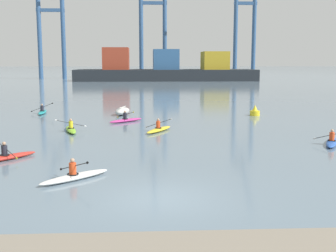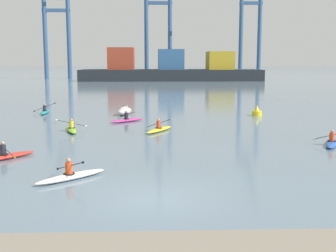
# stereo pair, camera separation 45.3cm
# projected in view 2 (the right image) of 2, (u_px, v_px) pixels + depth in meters

# --- Properties ---
(ground_plane) EXTENTS (800.00, 800.00, 0.00)m
(ground_plane) POSITION_uv_depth(u_px,v_px,m) (155.00, 198.00, 16.03)
(ground_plane) COLOR slate
(container_barge) EXTENTS (46.01, 11.24, 8.35)m
(container_barge) POSITION_uv_depth(u_px,v_px,m) (170.00, 70.00, 111.69)
(container_barge) COLOR #1E2328
(container_barge) RESTS_ON ground
(gantry_crane_west) EXTENTS (7.72, 16.95, 30.73)m
(gantry_crane_west) POSITION_uv_depth(u_px,v_px,m) (56.00, 23.00, 120.09)
(gantry_crane_west) COLOR #335684
(gantry_crane_west) RESTS_ON ground
(gantry_crane_west_mid) EXTENTS (7.94, 17.48, 36.86)m
(gantry_crane_west_mid) POSITION_uv_depth(u_px,v_px,m) (158.00, 17.00, 123.05)
(gantry_crane_west_mid) COLOR #335684
(gantry_crane_west_mid) RESTS_ON ground
(gantry_crane_east_mid) EXTENTS (6.66, 18.92, 37.30)m
(gantry_crane_east_mid) POSITION_uv_depth(u_px,v_px,m) (251.00, 17.00, 125.53)
(gantry_crane_east_mid) COLOR #335684
(gantry_crane_east_mid) RESTS_ON ground
(capsized_dinghy) EXTENTS (1.75, 2.80, 0.76)m
(capsized_dinghy) POSITION_uv_depth(u_px,v_px,m) (124.00, 111.00, 40.81)
(capsized_dinghy) COLOR beige
(capsized_dinghy) RESTS_ON ground
(channel_buoy) EXTENTS (0.90, 0.90, 1.00)m
(channel_buoy) POSITION_uv_depth(u_px,v_px,m) (257.00, 112.00, 40.14)
(channel_buoy) COLOR yellow
(channel_buoy) RESTS_ON ground
(kayak_lime) EXTENTS (2.16, 3.44, 0.95)m
(kayak_lime) POSITION_uv_depth(u_px,v_px,m) (71.00, 129.00, 31.23)
(kayak_lime) COLOR #7ABC2D
(kayak_lime) RESTS_ON ground
(kayak_yellow) EXTENTS (2.21, 3.25, 1.04)m
(kayak_yellow) POSITION_uv_depth(u_px,v_px,m) (159.00, 129.00, 31.18)
(kayak_yellow) COLOR yellow
(kayak_yellow) RESTS_ON ground
(kayak_magenta) EXTENTS (2.93, 2.72, 0.98)m
(kayak_magenta) POSITION_uv_depth(u_px,v_px,m) (127.00, 120.00, 36.11)
(kayak_magenta) COLOR #C13384
(kayak_magenta) RESTS_ON ground
(kayak_red) EXTENTS (2.70, 2.95, 1.07)m
(kayak_red) POSITION_uv_depth(u_px,v_px,m) (5.00, 156.00, 22.35)
(kayak_red) COLOR red
(kayak_red) RESTS_ON ground
(kayak_white) EXTENTS (2.91, 2.75, 1.00)m
(kayak_white) POSITION_uv_depth(u_px,v_px,m) (71.00, 176.00, 18.53)
(kayak_white) COLOR silver
(kayak_white) RESTS_ON ground
(kayak_blue) EXTENTS (2.04, 3.32, 0.99)m
(kayak_blue) POSITION_uv_depth(u_px,v_px,m) (332.00, 142.00, 26.12)
(kayak_blue) COLOR #2856B2
(kayak_blue) RESTS_ON ground
(kayak_teal) EXTENTS (2.17, 3.43, 1.07)m
(kayak_teal) POSITION_uv_depth(u_px,v_px,m) (45.00, 112.00, 41.94)
(kayak_teal) COLOR teal
(kayak_teal) RESTS_ON ground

